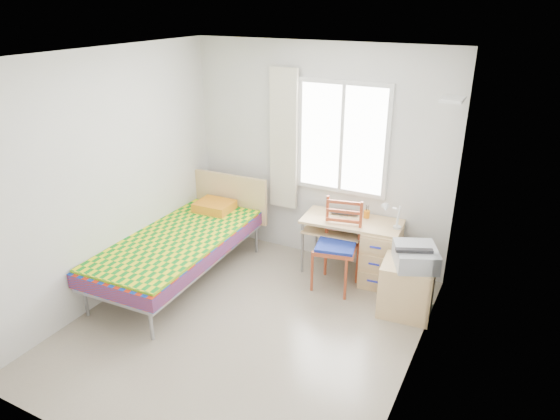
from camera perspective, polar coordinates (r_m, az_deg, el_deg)
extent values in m
plane|color=#BCAD93|center=(5.12, -4.02, -13.12)|extent=(3.50, 3.50, 0.00)
plane|color=white|center=(4.16, -5.06, 17.18)|extent=(3.50, 3.50, 0.00)
plane|color=silver|center=(5.95, 4.37, 6.21)|extent=(3.20, 0.00, 3.20)
plane|color=silver|center=(5.45, -19.02, 3.37)|extent=(0.00, 3.50, 3.50)
plane|color=silver|center=(3.95, 15.78, -3.71)|extent=(0.00, 3.50, 3.50)
cube|color=white|center=(5.76, 7.14, 8.11)|extent=(1.10, 0.04, 1.30)
cube|color=white|center=(5.75, 7.10, 8.09)|extent=(1.00, 0.02, 1.20)
cube|color=white|center=(5.75, 7.08, 8.07)|extent=(0.04, 0.02, 1.20)
cube|color=#F3EBC8|center=(6.02, 0.44, 7.95)|extent=(0.35, 0.05, 1.70)
cube|color=white|center=(5.03, 19.15, 11.87)|extent=(0.20, 0.32, 0.03)
cube|color=#92939A|center=(5.78, -11.44, -4.66)|extent=(1.08, 2.25, 0.07)
cube|color=#B1200B|center=(5.74, -11.51, -3.88)|extent=(1.12, 2.27, 0.15)
cube|color=yellow|center=(5.69, -11.70, -3.17)|extent=(1.09, 2.15, 0.03)
cube|color=tan|center=(6.45, -5.79, 1.51)|extent=(1.06, 0.09, 0.61)
cube|color=orange|center=(6.28, -7.49, 0.45)|extent=(0.46, 0.39, 0.11)
cylinder|color=#92939A|center=(5.53, -21.31, -9.64)|extent=(0.04, 0.04, 0.35)
cylinder|color=#92939A|center=(6.38, -2.72, -3.40)|extent=(0.04, 0.04, 0.35)
cube|color=tan|center=(5.72, 8.24, -1.31)|extent=(1.16, 0.60, 0.03)
cube|color=tan|center=(5.78, 11.45, -5.14)|extent=(0.43, 0.52, 0.67)
cube|color=tan|center=(5.84, 6.26, -2.21)|extent=(0.71, 0.53, 0.02)
cylinder|color=#92939A|center=(5.86, 2.57, -4.21)|extent=(0.03, 0.03, 0.67)
cylinder|color=#92939A|center=(6.20, 4.18, -2.65)|extent=(0.03, 0.03, 0.67)
cube|color=#9E3F1E|center=(5.53, 6.43, -4.33)|extent=(0.52, 0.52, 0.04)
cube|color=navy|center=(5.51, 6.44, -4.03)|extent=(0.49, 0.49, 0.04)
cube|color=#9E3F1E|center=(5.56, 7.30, -0.71)|extent=(0.39, 0.11, 0.44)
cylinder|color=#9E3F1E|center=(5.55, 3.68, -6.99)|extent=(0.03, 0.03, 0.49)
cylinder|color=#9E3F1E|center=(5.63, 9.02, -3.81)|extent=(0.04, 0.04, 1.00)
cube|color=tan|center=(5.33, 14.29, -8.63)|extent=(0.56, 0.52, 0.57)
cube|color=tan|center=(5.31, 11.65, -6.84)|extent=(0.05, 0.43, 0.21)
cube|color=tan|center=(5.43, 11.45, -9.03)|extent=(0.05, 0.43, 0.21)
cube|color=#9FA1A6|center=(5.13, 15.23, -5.14)|extent=(0.55, 0.58, 0.19)
cube|color=black|center=(5.09, 15.34, -4.21)|extent=(0.44, 0.47, 0.02)
imported|color=black|center=(5.82, 7.33, -0.50)|extent=(0.36, 0.27, 0.03)
cylinder|color=orange|center=(5.79, 9.88, -0.47)|extent=(0.08, 0.08, 0.09)
cylinder|color=white|center=(5.60, 13.24, -1.92)|extent=(0.09, 0.09, 0.03)
cylinder|color=white|center=(5.55, 13.36, -0.75)|extent=(0.02, 0.11, 0.24)
cylinder|color=white|center=(5.43, 13.05, 0.15)|extent=(0.11, 0.21, 0.10)
cone|color=white|center=(5.35, 11.98, 0.19)|extent=(0.12, 0.13, 0.11)
imported|color=gray|center=(5.82, 6.16, -1.74)|extent=(0.24, 0.27, 0.02)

